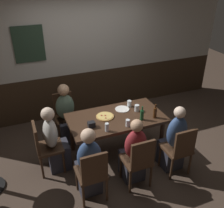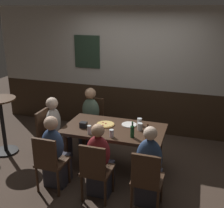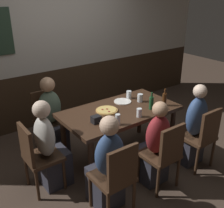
{
  "view_description": "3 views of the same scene",
  "coord_description": "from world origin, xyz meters",
  "px_view_note": "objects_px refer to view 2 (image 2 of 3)",
  "views": [
    {
      "loc": [
        -1.42,
        -3.35,
        2.97
      ],
      "look_at": [
        -0.06,
        0.04,
        0.98
      ],
      "focal_mm": 41.07,
      "sensor_mm": 36.0,
      "label": 1
    },
    {
      "loc": [
        1.22,
        -3.9,
        2.56
      ],
      "look_at": [
        -0.08,
        0.12,
        1.1
      ],
      "focal_mm": 44.89,
      "sensor_mm": 36.0,
      "label": 2
    },
    {
      "loc": [
        -2.08,
        -2.66,
        2.29
      ],
      "look_at": [
        -0.11,
        0.04,
        0.84
      ],
      "focal_mm": 43.75,
      "sensor_mm": 36.0,
      "label": 3
    }
  ],
  "objects_px": {
    "chair_right_near": "(147,178)",
    "beer_glass_tall": "(112,134)",
    "chair_left_near": "(49,160)",
    "beer_bottle_brown": "(147,134)",
    "person_left_near": "(55,156)",
    "dining_table": "(114,133)",
    "chair_left_far": "(93,118)",
    "highball_clear": "(140,127)",
    "person_right_near": "(149,172)",
    "pizza": "(105,124)",
    "side_bar_table": "(2,121)",
    "pint_glass_amber": "(89,130)",
    "chair_mid_near": "(95,169)",
    "plate_white_large": "(129,125)",
    "person_left_far": "(90,121)",
    "person_head_west": "(57,134)",
    "person_mid_near": "(100,165)",
    "beer_bottle_green": "(132,131)",
    "condiment_caddy": "(83,125)",
    "tumbler_water": "(139,122)",
    "chair_head_west": "(48,132)"
  },
  "relations": [
    {
      "from": "beer_glass_tall",
      "to": "highball_clear",
      "type": "bearing_deg",
      "value": 46.99
    },
    {
      "from": "person_right_near",
      "to": "beer_bottle_brown",
      "type": "distance_m",
      "value": 0.57
    },
    {
      "from": "chair_left_far",
      "to": "condiment_caddy",
      "type": "xyz_separation_m",
      "value": [
        0.23,
        -0.98,
        0.29
      ]
    },
    {
      "from": "beer_bottle_green",
      "to": "chair_left_near",
      "type": "bearing_deg",
      "value": -149.95
    },
    {
      "from": "dining_table",
      "to": "pizza",
      "type": "distance_m",
      "value": 0.21
    },
    {
      "from": "chair_left_near",
      "to": "beer_bottle_brown",
      "type": "relative_size",
      "value": 3.54
    },
    {
      "from": "person_left_near",
      "to": "highball_clear",
      "type": "relative_size",
      "value": 9.72
    },
    {
      "from": "person_left_far",
      "to": "person_right_near",
      "type": "relative_size",
      "value": 0.98
    },
    {
      "from": "person_left_far",
      "to": "beer_bottle_green",
      "type": "bearing_deg",
      "value": -41.31
    },
    {
      "from": "person_left_near",
      "to": "highball_clear",
      "type": "distance_m",
      "value": 1.36
    },
    {
      "from": "plate_white_large",
      "to": "person_left_near",
      "type": "bearing_deg",
      "value": -135.74
    },
    {
      "from": "pint_glass_amber",
      "to": "side_bar_table",
      "type": "distance_m",
      "value": 1.83
    },
    {
      "from": "person_left_near",
      "to": "beer_bottle_brown",
      "type": "relative_size",
      "value": 4.53
    },
    {
      "from": "chair_left_near",
      "to": "pint_glass_amber",
      "type": "height_order",
      "value": "chair_left_near"
    },
    {
      "from": "chair_mid_near",
      "to": "beer_bottle_brown",
      "type": "distance_m",
      "value": 0.9
    },
    {
      "from": "chair_head_west",
      "to": "condiment_caddy",
      "type": "relative_size",
      "value": 8.0
    },
    {
      "from": "highball_clear",
      "to": "tumbler_water",
      "type": "xyz_separation_m",
      "value": [
        -0.05,
        0.19,
        -0.0
      ]
    },
    {
      "from": "dining_table",
      "to": "chair_left_far",
      "type": "height_order",
      "value": "chair_left_far"
    },
    {
      "from": "beer_bottle_brown",
      "to": "side_bar_table",
      "type": "height_order",
      "value": "side_bar_table"
    },
    {
      "from": "condiment_caddy",
      "to": "chair_left_near",
      "type": "bearing_deg",
      "value": -107.66
    },
    {
      "from": "dining_table",
      "to": "condiment_caddy",
      "type": "height_order",
      "value": "condiment_caddy"
    },
    {
      "from": "person_right_near",
      "to": "beer_glass_tall",
      "type": "relative_size",
      "value": 9.97
    },
    {
      "from": "pizza",
      "to": "pint_glass_amber",
      "type": "bearing_deg",
      "value": -106.53
    },
    {
      "from": "chair_right_near",
      "to": "beer_glass_tall",
      "type": "height_order",
      "value": "chair_right_near"
    },
    {
      "from": "person_left_near",
      "to": "condiment_caddy",
      "type": "bearing_deg",
      "value": 67.58
    },
    {
      "from": "chair_mid_near",
      "to": "person_mid_near",
      "type": "height_order",
      "value": "person_mid_near"
    },
    {
      "from": "dining_table",
      "to": "person_left_near",
      "type": "relative_size",
      "value": 1.41
    },
    {
      "from": "beer_glass_tall",
      "to": "side_bar_table",
      "type": "relative_size",
      "value": 0.11
    },
    {
      "from": "dining_table",
      "to": "side_bar_table",
      "type": "relative_size",
      "value": 1.52
    },
    {
      "from": "beer_glass_tall",
      "to": "beer_bottle_brown",
      "type": "relative_size",
      "value": 0.47
    },
    {
      "from": "beer_bottle_green",
      "to": "beer_bottle_brown",
      "type": "bearing_deg",
      "value": -5.16
    },
    {
      "from": "chair_right_near",
      "to": "pizza",
      "type": "height_order",
      "value": "chair_right_near"
    },
    {
      "from": "person_right_near",
      "to": "beer_bottle_brown",
      "type": "xyz_separation_m",
      "value": [
        -0.12,
        0.43,
        0.35
      ]
    },
    {
      "from": "person_mid_near",
      "to": "highball_clear",
      "type": "xyz_separation_m",
      "value": [
        0.41,
        0.73,
        0.33
      ]
    },
    {
      "from": "person_right_near",
      "to": "beer_glass_tall",
      "type": "height_order",
      "value": "person_right_near"
    },
    {
      "from": "person_right_near",
      "to": "highball_clear",
      "type": "height_order",
      "value": "person_right_near"
    },
    {
      "from": "person_head_west",
      "to": "pizza",
      "type": "xyz_separation_m",
      "value": [
        0.88,
        0.06,
        0.27
      ]
    },
    {
      "from": "chair_mid_near",
      "to": "person_head_west",
      "type": "distance_m",
      "value": 1.35
    },
    {
      "from": "dining_table",
      "to": "plate_white_large",
      "type": "xyz_separation_m",
      "value": [
        0.19,
        0.19,
        0.09
      ]
    },
    {
      "from": "dining_table",
      "to": "person_left_near",
      "type": "xyz_separation_m",
      "value": [
        -0.7,
        -0.69,
        -0.18
      ]
    },
    {
      "from": "person_left_far",
      "to": "highball_clear",
      "type": "height_order",
      "value": "person_left_far"
    },
    {
      "from": "person_mid_near",
      "to": "condiment_caddy",
      "type": "distance_m",
      "value": 0.79
    },
    {
      "from": "highball_clear",
      "to": "tumbler_water",
      "type": "relative_size",
      "value": 1.01
    },
    {
      "from": "beer_bottle_green",
      "to": "side_bar_table",
      "type": "xyz_separation_m",
      "value": [
        -2.45,
        0.16,
        -0.22
      ]
    },
    {
      "from": "chair_left_near",
      "to": "plate_white_large",
      "type": "relative_size",
      "value": 3.55
    },
    {
      "from": "chair_mid_near",
      "to": "plate_white_large",
      "type": "distance_m",
      "value": 1.08
    },
    {
      "from": "person_mid_near",
      "to": "side_bar_table",
      "type": "relative_size",
      "value": 1.05
    },
    {
      "from": "highball_clear",
      "to": "beer_bottle_brown",
      "type": "distance_m",
      "value": 0.36
    },
    {
      "from": "person_left_near",
      "to": "chair_left_near",
      "type": "bearing_deg",
      "value": -90.0
    },
    {
      "from": "chair_right_near",
      "to": "pint_glass_amber",
      "type": "distance_m",
      "value": 1.16
    }
  ]
}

